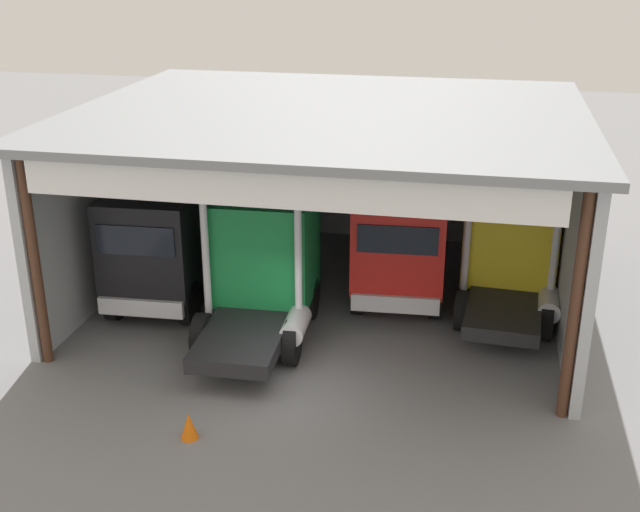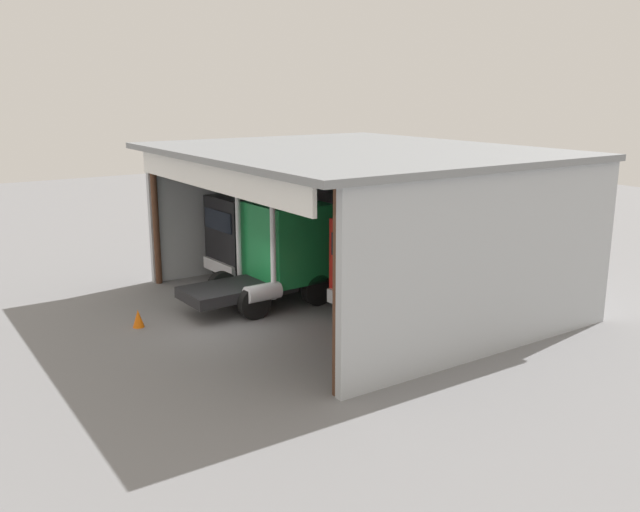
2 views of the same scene
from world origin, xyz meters
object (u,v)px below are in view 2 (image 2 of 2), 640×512
truck_black_left_bay (254,235)px  tool_cart (354,249)px  oil_drum (456,276)px  traffic_cone (138,318)px  truck_yellow_center_left_bay (460,277)px  truck_red_center_right_bay (390,264)px  truck_green_yard_outside (280,251)px

truck_black_left_bay → tool_cart: size_ratio=5.10×
truck_black_left_bay → oil_drum: (5.22, 5.61, -1.30)m
traffic_cone → truck_black_left_bay: bearing=116.6°
oil_drum → traffic_cone: size_ratio=1.61×
truck_yellow_center_left_bay → traffic_cone: (-6.30, -7.45, -1.62)m
truck_red_center_right_bay → truck_yellow_center_left_bay: size_ratio=1.10×
truck_black_left_bay → traffic_cone: size_ratio=9.11×
truck_red_center_right_bay → traffic_cone: bearing=62.1°
truck_yellow_center_left_bay → traffic_cone: size_ratio=8.52×
truck_black_left_bay → truck_green_yard_outside: size_ratio=0.98×
truck_yellow_center_left_bay → oil_drum: truck_yellow_center_left_bay is taller
truck_green_yard_outside → truck_yellow_center_left_bay: (6.12, 2.43, 0.11)m
truck_black_left_bay → truck_red_center_right_bay: truck_red_center_right_bay is taller
truck_green_yard_outside → traffic_cone: bearing=-94.2°
truck_yellow_center_left_bay → oil_drum: size_ratio=5.28×
truck_black_left_bay → tool_cart: truck_black_left_bay is taller
tool_cart → traffic_cone: bearing=-73.8°
truck_black_left_bay → truck_green_yard_outside: bearing=165.3°
truck_black_left_bay → truck_green_yard_outside: truck_green_yard_outside is taller
truck_black_left_bay → traffic_cone: truck_black_left_bay is taller
oil_drum → traffic_cone: 11.52m
oil_drum → tool_cart: (-5.47, -0.65, 0.05)m
oil_drum → truck_black_left_bay: bearing=-132.9°
truck_black_left_bay → truck_red_center_right_bay: size_ratio=0.97×
traffic_cone → truck_yellow_center_left_bay: bearing=49.8°
truck_red_center_right_bay → traffic_cone: (-3.36, -7.28, -1.43)m
oil_drum → truck_yellow_center_left_bay: bearing=-44.3°
truck_black_left_bay → tool_cart: (-0.25, 4.97, -1.25)m
truck_yellow_center_left_bay → oil_drum: bearing=139.5°
truck_black_left_bay → truck_green_yard_outside: 3.09m
truck_green_yard_outside → truck_red_center_right_bay: 3.90m
tool_cart → truck_yellow_center_left_bay: bearing=-18.7°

